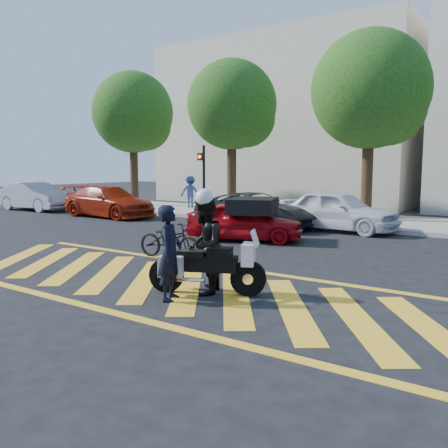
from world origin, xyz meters
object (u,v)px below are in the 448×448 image
Objects in this scene: parked_mid_left at (256,210)px; parked_mid_right at (338,211)px; officer_bike at (170,253)px; police_motorcycle at (205,266)px; bicycle at (169,240)px; officer_moto at (205,246)px; parked_left at (109,201)px; red_convertible at (245,221)px; parked_far_left at (35,196)px.

parked_mid_right is (2.85, 0.86, 0.07)m from parked_mid_left.
officer_bike is 0.82× the size of police_motorcycle.
officer_moto reaches higher than bicycle.
parked_mid_left is at bearing 6.11° from bicycle.
police_motorcycle is at bearing -122.93° from parked_left.
bicycle is (-2.45, 2.78, -0.35)m from officer_bike.
police_motorcycle reaches higher than bicycle.
red_convertible is (-2.68, 5.63, 0.09)m from police_motorcycle.
parked_left is 1.02× the size of parked_mid_left.
officer_bike is 14.13m from parked_left.
police_motorcycle is at bearing -45.63° from officer_bike.
parked_far_left is 5.59m from parked_left.
officer_moto reaches higher than officer_bike.
parked_mid_left is at bearing 91.00° from police_motorcycle.
bicycle is 0.41× the size of parked_far_left.
officer_moto is 0.49× the size of red_convertible.
parked_mid_left is at bearing -89.83° from parked_far_left.
bicycle is 15.48m from parked_far_left.
police_motorcycle is at bearing -167.64° from parked_mid_right.
parked_left is at bearing 28.11° from officer_bike.
police_motorcycle is (0.26, 0.65, -0.31)m from officer_bike.
bicycle is at bearing 173.22° from parked_mid_right.
officer_moto is 0.36× the size of parked_left.
officer_moto is 0.40× the size of parked_far_left.
officer_bike is at bearing -119.37° from parked_far_left.
red_convertible is 9.07m from parked_left.
parked_left is at bearing 103.14° from parked_mid_right.
officer_bike is 0.38× the size of parked_mid_right.
parked_mid_right reaches higher than parked_left.
police_motorcycle is at bearing 26.79° from officer_moto.
officer_bike reaches higher than parked_mid_right.
officer_bike reaches higher than parked_far_left.
bicycle is 0.89× the size of police_motorcycle.
parked_far_left is (-14.34, 5.84, 0.26)m from bicycle.
officer_moto is at bearing -43.92° from officer_bike.
parked_mid_right reaches higher than parked_far_left.
officer_bike reaches higher than police_motorcycle.
bicycle is 0.50× the size of red_convertible.
red_convertible reaches higher than police_motorcycle.
red_convertible is at bearing 91.35° from police_motorcycle.
parked_mid_right is (-1.14, 9.37, 0.22)m from police_motorcycle.
police_motorcycle is 0.47× the size of parked_mid_right.
red_convertible is at bearing 162.99° from parked_mid_right.
bicycle is 0.38× the size of parked_mid_left.
parked_far_left is 0.91× the size of parked_left.
parked_left reaches higher than police_motorcycle.
parked_far_left reaches higher than bicycle.
officer_moto is 13.93m from parked_left.
parked_mid_right is at bearing 72.82° from police_motorcycle.
parked_mid_left reaches higher than red_convertible.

